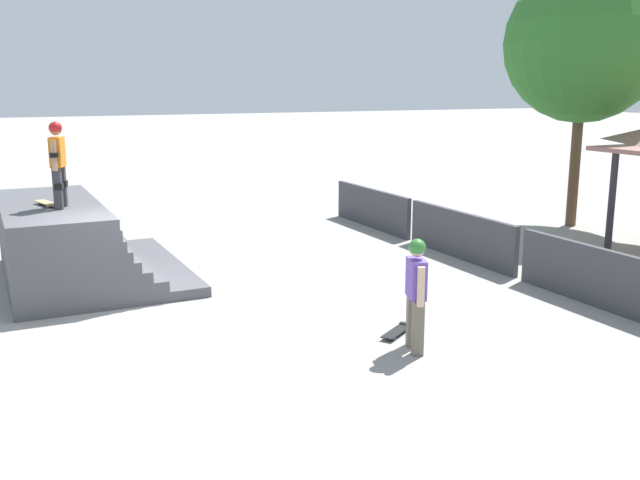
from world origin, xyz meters
TOP-DOWN VIEW (x-y plane):
  - ground_plane at (0.00, 0.00)m, footprint 160.00×160.00m
  - quarter_pipe_ramp at (-2.53, -0.91)m, footprint 4.73×3.35m
  - skater_on_deck at (-1.84, -1.04)m, footprint 0.68×0.36m
  - skateboard_on_deck at (-2.17, -1.26)m, footprint 0.81×0.40m
  - bystander_walking at (3.69, 3.14)m, footprint 0.65×0.35m
  - skateboard_on_ground at (3.00, 3.29)m, footprint 0.60×0.76m
  - barrier_fence at (-0.65, 7.18)m, footprint 11.63×0.12m
  - tree_far_back at (-2.41, 12.24)m, footprint 4.15×4.15m

SIDE VIEW (x-z plane):
  - ground_plane at x=0.00m, z-range 0.00..0.00m
  - skateboard_on_ground at x=3.00m, z-range 0.01..0.10m
  - barrier_fence at x=-0.65m, z-range 0.00..1.05m
  - quarter_pipe_ramp at x=-2.53m, z-range -0.09..1.49m
  - bystander_walking at x=3.69m, z-range 0.15..1.82m
  - skateboard_on_deck at x=-2.17m, z-range 1.59..1.68m
  - skater_on_deck at x=-1.84m, z-range 1.69..3.28m
  - tree_far_back at x=-2.41m, z-range 1.38..8.33m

